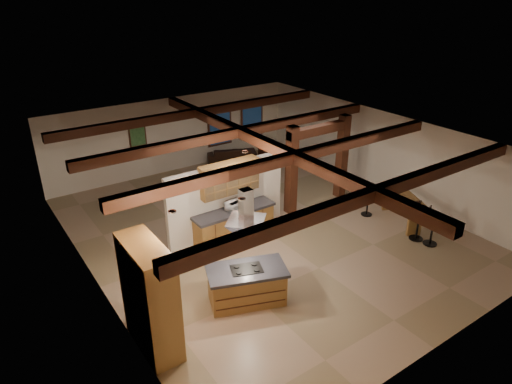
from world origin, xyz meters
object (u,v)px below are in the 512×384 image
at_px(bar_counter, 403,202).
at_px(dining_table, 241,187).
at_px(kitchen_island, 247,285).
at_px(sofa, 232,154).

bearing_deg(bar_counter, dining_table, 124.03).
bearing_deg(dining_table, kitchen_island, -144.66).
bearing_deg(dining_table, sofa, 41.00).
distance_m(dining_table, bar_counter, 5.42).
height_order(kitchen_island, bar_counter, bar_counter).
relative_size(kitchen_island, bar_counter, 1.07).
distance_m(sofa, bar_counter, 7.66).
relative_size(dining_table, bar_counter, 0.93).
height_order(kitchen_island, dining_table, kitchen_island).
distance_m(kitchen_island, dining_table, 5.88).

